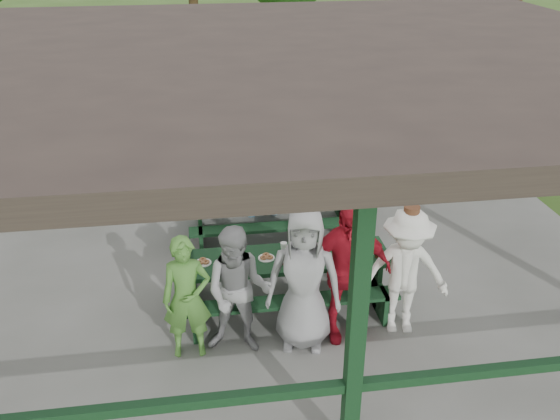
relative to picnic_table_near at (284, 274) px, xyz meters
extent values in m
plane|color=#2D4A17|center=(0.24, 1.20, -0.58)|extent=(90.00, 90.00, 0.00)
cube|color=slate|center=(0.24, 1.20, -0.53)|extent=(10.00, 8.00, 0.10)
cube|color=black|center=(0.24, -2.60, 1.02)|extent=(0.15, 0.15, 3.00)
cube|color=black|center=(-4.56, 5.00, 1.02)|extent=(0.15, 0.15, 3.00)
cube|color=black|center=(0.24, 5.00, 1.02)|extent=(0.15, 0.15, 3.00)
cube|color=black|center=(5.04, 5.00, 1.02)|extent=(0.15, 0.15, 3.00)
cube|color=black|center=(-2.16, -2.60, 0.42)|extent=(4.65, 0.10, 0.10)
cube|color=black|center=(-2.16, 5.00, 0.42)|extent=(4.65, 0.10, 0.10)
cube|color=black|center=(2.64, 5.00, 0.42)|extent=(4.65, 0.10, 0.10)
cube|color=black|center=(0.24, -2.60, 2.42)|extent=(9.80, 0.15, 0.20)
cube|color=black|center=(0.24, 5.00, 2.42)|extent=(9.80, 0.15, 0.20)
cube|color=#2A221E|center=(0.24, 1.20, 2.64)|extent=(10.60, 8.60, 0.24)
cube|color=black|center=(0.00, 0.00, 0.24)|extent=(2.80, 0.75, 0.06)
cube|color=black|center=(0.00, -0.56, -0.06)|extent=(2.80, 0.28, 0.05)
cube|color=black|center=(0.00, 0.55, -0.06)|extent=(2.80, 0.28, 0.05)
cube|color=black|center=(-1.22, 0.00, -0.11)|extent=(0.06, 0.70, 0.75)
cube|color=black|center=(1.22, 0.00, -0.11)|extent=(0.06, 0.70, 0.75)
cube|color=black|center=(-1.22, 0.00, -0.26)|extent=(0.06, 1.39, 0.45)
cube|color=black|center=(1.22, 0.00, -0.26)|extent=(0.06, 1.39, 0.45)
cube|color=black|center=(0.13, 2.00, 0.24)|extent=(2.80, 0.75, 0.06)
cube|color=black|center=(0.13, 1.44, -0.06)|extent=(2.80, 0.28, 0.05)
cube|color=black|center=(0.13, 2.55, -0.06)|extent=(2.80, 0.28, 0.05)
cube|color=black|center=(-1.09, 2.00, -0.11)|extent=(0.06, 0.70, 0.75)
cube|color=black|center=(1.35, 2.00, -0.11)|extent=(0.06, 0.70, 0.75)
cube|color=black|center=(-1.09, 2.00, -0.26)|extent=(0.06, 1.39, 0.45)
cube|color=black|center=(1.35, 2.00, -0.26)|extent=(0.06, 1.39, 0.45)
cylinder|color=white|center=(-1.07, 0.00, 0.28)|extent=(0.22, 0.22, 0.01)
torus|color=brown|center=(-1.11, -0.02, 0.30)|extent=(0.10, 0.10, 0.03)
torus|color=brown|center=(-1.03, -0.02, 0.30)|extent=(0.10, 0.10, 0.03)
torus|color=brown|center=(-1.07, 0.04, 0.30)|extent=(0.10, 0.10, 0.03)
cylinder|color=white|center=(-0.24, 0.00, 0.28)|extent=(0.22, 0.22, 0.01)
torus|color=brown|center=(-0.28, -0.02, 0.30)|extent=(0.10, 0.10, 0.03)
torus|color=brown|center=(-0.20, -0.02, 0.30)|extent=(0.10, 0.10, 0.03)
torus|color=brown|center=(-0.24, 0.04, 0.30)|extent=(0.10, 0.10, 0.03)
cylinder|color=white|center=(0.32, 0.00, 0.28)|extent=(0.22, 0.22, 0.01)
torus|color=brown|center=(0.28, -0.02, 0.30)|extent=(0.10, 0.10, 0.03)
torus|color=brown|center=(0.36, -0.02, 0.30)|extent=(0.10, 0.10, 0.03)
torus|color=brown|center=(0.32, 0.04, 0.30)|extent=(0.10, 0.10, 0.03)
cylinder|color=white|center=(1.17, 0.00, 0.28)|extent=(0.22, 0.22, 0.01)
torus|color=brown|center=(1.13, -0.02, 0.30)|extent=(0.10, 0.10, 0.03)
torus|color=brown|center=(1.21, -0.02, 0.30)|extent=(0.10, 0.10, 0.03)
torus|color=brown|center=(1.17, 0.04, 0.30)|extent=(0.10, 0.10, 0.03)
cylinder|color=#381E0F|center=(-0.68, -0.18, 0.32)|extent=(0.06, 0.06, 0.10)
cylinder|color=#381E0F|center=(-0.03, -0.18, 0.32)|extent=(0.06, 0.06, 0.10)
cylinder|color=#381E0F|center=(1.10, -0.18, 0.32)|extent=(0.06, 0.06, 0.10)
cylinder|color=#381E0F|center=(1.21, -0.18, 0.32)|extent=(0.06, 0.06, 0.10)
cone|color=white|center=(0.02, 0.20, 0.32)|extent=(0.09, 0.09, 0.10)
cone|color=white|center=(0.17, 0.20, 0.32)|extent=(0.09, 0.09, 0.10)
cone|color=white|center=(0.66, 0.20, 0.32)|extent=(0.09, 0.09, 0.10)
imported|color=#4C8733|center=(-1.28, -0.82, 0.31)|extent=(0.58, 0.38, 1.59)
imported|color=gray|center=(-0.68, -0.84, 0.35)|extent=(0.94, 0.81, 1.67)
imported|color=gray|center=(0.11, -0.82, 0.44)|extent=(1.01, 0.78, 1.85)
imported|color=#A91322|center=(0.64, -0.75, 0.47)|extent=(1.13, 0.50, 1.90)
imported|color=white|center=(1.39, -0.75, 0.38)|extent=(1.19, 0.80, 1.71)
cylinder|color=#55301D|center=(1.39, -0.75, 1.17)|extent=(0.36, 0.36, 0.02)
cylinder|color=#55301D|center=(1.39, -0.75, 1.23)|extent=(0.22, 0.22, 0.11)
imported|color=#99D3ED|center=(0.01, 2.78, 0.39)|extent=(1.64, 0.58, 1.74)
imported|color=teal|center=(-1.59, 3.40, 0.50)|extent=(0.83, 0.67, 1.96)
imported|color=gray|center=(1.69, 2.87, 0.35)|extent=(0.95, 0.83, 1.65)
imported|color=silver|center=(1.77, 9.58, 0.22)|extent=(6.28, 4.14, 1.60)
cube|color=navy|center=(-2.09, 8.54, 0.18)|extent=(2.70, 1.38, 0.11)
cube|color=navy|center=(-2.08, 7.87, 0.42)|extent=(2.68, 0.10, 0.38)
cube|color=navy|center=(-2.11, 9.21, 0.42)|extent=(2.68, 0.10, 0.38)
cube|color=navy|center=(-3.43, 8.52, 0.42)|extent=(0.08, 1.34, 0.38)
cube|color=navy|center=(-0.76, 8.56, 0.42)|extent=(0.08, 1.34, 0.38)
cylinder|color=black|center=(-2.94, 7.81, -0.22)|extent=(0.73, 0.18, 0.73)
cylinder|color=yellow|center=(-2.94, 7.81, -0.22)|extent=(0.27, 0.21, 0.27)
cylinder|color=black|center=(-2.97, 9.25, -0.22)|extent=(0.73, 0.18, 0.73)
cylinder|color=yellow|center=(-2.97, 9.25, -0.22)|extent=(0.27, 0.21, 0.27)
cylinder|color=black|center=(-1.22, 7.84, -0.22)|extent=(0.73, 0.18, 0.73)
cylinder|color=yellow|center=(-1.22, 7.84, -0.22)|extent=(0.27, 0.21, 0.27)
cylinder|color=black|center=(-1.25, 9.27, -0.22)|extent=(0.73, 0.18, 0.73)
cylinder|color=yellow|center=(-1.25, 9.27, -0.22)|extent=(0.27, 0.21, 0.27)
cube|color=navy|center=(-0.28, 8.57, 0.09)|extent=(0.96, 0.09, 0.08)
cone|color=#F2590C|center=(-3.48, 8.52, 0.52)|extent=(0.03, 0.38, 0.38)
cylinder|color=#342314|center=(-0.88, 17.21, 0.93)|extent=(0.36, 0.36, 3.03)
cylinder|color=#342314|center=(2.28, 14.42, 0.74)|extent=(0.36, 0.36, 2.63)
cylinder|color=#342314|center=(7.95, 15.70, 0.62)|extent=(0.36, 0.36, 2.41)
cylinder|color=#342314|center=(11.92, 16.54, 1.02)|extent=(0.36, 0.36, 3.19)
camera|label=1|loc=(-1.03, -6.63, 4.35)|focal=38.00mm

